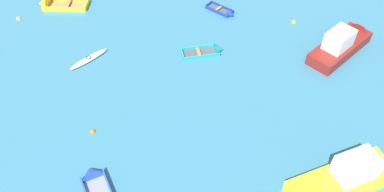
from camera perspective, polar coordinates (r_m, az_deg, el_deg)
motor_launch_yellow_center at (r=23.58m, az=20.18°, el=-11.67°), size 7.18×4.70×2.66m
rowboat_blue_midfield_right at (r=23.50m, az=-13.95°, el=-12.13°), size 3.00×4.00×1.24m
motor_launch_maroon_back_row_center at (r=32.72m, az=21.18°, el=7.27°), size 6.02×6.17×2.64m
kayak_white_distant_center at (r=30.94m, az=-14.77°, el=5.23°), size 2.65×2.90×0.32m
rowboat_turquoise_cluster_outer at (r=30.71m, az=2.91°, el=6.58°), size 3.45×1.91×1.10m
rowboat_yellow_far_left at (r=37.93m, az=-19.68°, el=12.44°), size 4.38×1.63×1.46m
rowboat_deep_blue_back_row_left at (r=34.99m, az=5.00°, el=12.00°), size 2.78×2.38×0.88m
mooring_buoy_trailing at (r=37.42m, az=-23.89°, el=10.22°), size 0.37×0.37×0.37m
mooring_buoy_between_boats_left at (r=34.99m, az=14.55°, el=10.32°), size 0.35×0.35×0.35m
mooring_buoy_near_foreground at (r=25.97m, az=-14.22°, el=-5.11°), size 0.34×0.34×0.34m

